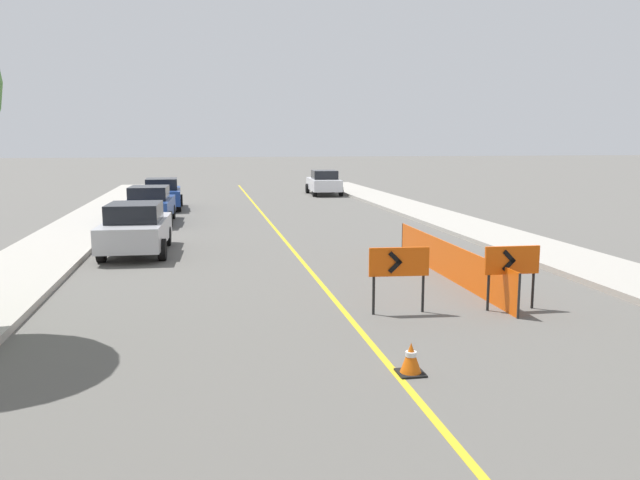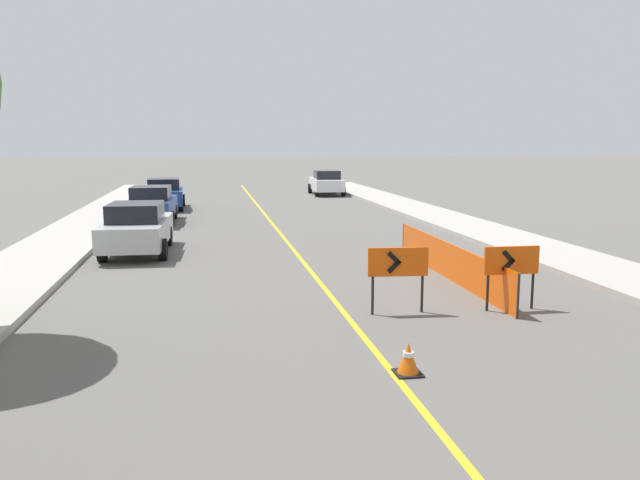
{
  "view_description": "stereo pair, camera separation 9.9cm",
  "coord_description": "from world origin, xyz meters",
  "px_view_note": "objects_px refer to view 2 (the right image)",
  "views": [
    {
      "loc": [
        -2.78,
        10.76,
        3.46
      ],
      "look_at": [
        0.08,
        25.98,
        1.0
      ],
      "focal_mm": 35.0,
      "sensor_mm": 36.0,
      "label": 1
    },
    {
      "loc": [
        -2.68,
        10.74,
        3.46
      ],
      "look_at": [
        0.08,
        25.98,
        1.0
      ],
      "focal_mm": 35.0,
      "sensor_mm": 36.0,
      "label": 2
    }
  ],
  "objects_px": {
    "arrow_barricade_secondary": "(511,264)",
    "traffic_cone_fourth": "(408,359)",
    "arrow_barricade_primary": "(398,265)",
    "parked_car_curb_far": "(165,194)",
    "parked_car_curb_mid": "(152,205)",
    "parked_car_opposite_side": "(326,182)",
    "parked_car_curb_near": "(137,228)"
  },
  "relations": [
    {
      "from": "arrow_barricade_secondary",
      "to": "parked_car_curb_far",
      "type": "bearing_deg",
      "value": 113.13
    },
    {
      "from": "traffic_cone_fourth",
      "to": "arrow_barricade_primary",
      "type": "bearing_deg",
      "value": 75.53
    },
    {
      "from": "parked_car_curb_near",
      "to": "arrow_barricade_secondary",
      "type": "bearing_deg",
      "value": -42.46
    },
    {
      "from": "traffic_cone_fourth",
      "to": "parked_car_curb_near",
      "type": "relative_size",
      "value": 0.11
    },
    {
      "from": "arrow_barricade_primary",
      "to": "arrow_barricade_secondary",
      "type": "xyz_separation_m",
      "value": [
        2.37,
        -0.16,
        -0.02
      ]
    },
    {
      "from": "parked_car_curb_far",
      "to": "traffic_cone_fourth",
      "type": "bearing_deg",
      "value": -80.09
    },
    {
      "from": "arrow_barricade_secondary",
      "to": "traffic_cone_fourth",
      "type": "bearing_deg",
      "value": -134.31
    },
    {
      "from": "traffic_cone_fourth",
      "to": "parked_car_curb_far",
      "type": "relative_size",
      "value": 0.11
    },
    {
      "from": "parked_car_curb_near",
      "to": "parked_car_opposite_side",
      "type": "distance_m",
      "value": 22.34
    },
    {
      "from": "parked_car_opposite_side",
      "to": "arrow_barricade_primary",
      "type": "bearing_deg",
      "value": -95.01
    },
    {
      "from": "parked_car_curb_near",
      "to": "parked_car_curb_mid",
      "type": "relative_size",
      "value": 1.0
    },
    {
      "from": "arrow_barricade_primary",
      "to": "parked_car_curb_near",
      "type": "xyz_separation_m",
      "value": [
        -5.91,
        8.03,
        -0.2
      ]
    },
    {
      "from": "traffic_cone_fourth",
      "to": "parked_car_curb_near",
      "type": "xyz_separation_m",
      "value": [
        -5.07,
        11.27,
        0.56
      ]
    },
    {
      "from": "parked_car_curb_near",
      "to": "parked_car_opposite_side",
      "type": "bearing_deg",
      "value": 66.11
    },
    {
      "from": "arrow_barricade_primary",
      "to": "parked_car_curb_near",
      "type": "bearing_deg",
      "value": 131.05
    },
    {
      "from": "parked_car_opposite_side",
      "to": "traffic_cone_fourth",
      "type": "bearing_deg",
      "value": -95.7
    },
    {
      "from": "arrow_barricade_secondary",
      "to": "parked_car_curb_mid",
      "type": "bearing_deg",
      "value": 120.31
    },
    {
      "from": "parked_car_opposite_side",
      "to": "arrow_barricade_secondary",
      "type": "bearing_deg",
      "value": -90.2
    },
    {
      "from": "parked_car_curb_far",
      "to": "parked_car_opposite_side",
      "type": "relative_size",
      "value": 0.99
    },
    {
      "from": "parked_car_curb_mid",
      "to": "parked_car_opposite_side",
      "type": "relative_size",
      "value": 0.99
    },
    {
      "from": "traffic_cone_fourth",
      "to": "arrow_barricade_secondary",
      "type": "height_order",
      "value": "arrow_barricade_secondary"
    },
    {
      "from": "arrow_barricade_secondary",
      "to": "arrow_barricade_primary",
      "type": "bearing_deg",
      "value": 178.03
    },
    {
      "from": "traffic_cone_fourth",
      "to": "parked_car_curb_near",
      "type": "bearing_deg",
      "value": 114.23
    },
    {
      "from": "arrow_barricade_secondary",
      "to": "parked_car_curb_near",
      "type": "bearing_deg",
      "value": 137.13
    },
    {
      "from": "parked_car_curb_near",
      "to": "parked_car_curb_far",
      "type": "height_order",
      "value": "same"
    },
    {
      "from": "parked_car_curb_near",
      "to": "parked_car_curb_far",
      "type": "relative_size",
      "value": 1.0
    },
    {
      "from": "arrow_barricade_primary",
      "to": "parked_car_curb_far",
      "type": "bearing_deg",
      "value": 110.37
    },
    {
      "from": "arrow_barricade_primary",
      "to": "parked_car_curb_far",
      "type": "relative_size",
      "value": 0.31
    },
    {
      "from": "traffic_cone_fourth",
      "to": "parked_car_opposite_side",
      "type": "relative_size",
      "value": 0.11
    },
    {
      "from": "arrow_barricade_primary",
      "to": "parked_car_curb_mid",
      "type": "distance_m",
      "value": 16.52
    },
    {
      "from": "traffic_cone_fourth",
      "to": "parked_car_curb_near",
      "type": "height_order",
      "value": "parked_car_curb_near"
    },
    {
      "from": "arrow_barricade_secondary",
      "to": "parked_car_curb_far",
      "type": "distance_m",
      "value": 22.7
    }
  ]
}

